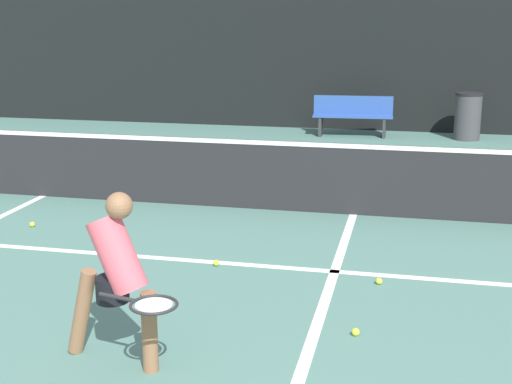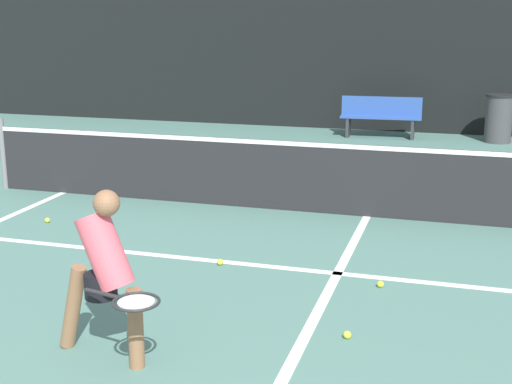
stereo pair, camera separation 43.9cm
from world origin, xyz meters
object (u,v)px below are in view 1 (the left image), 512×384
courtside_bench (353,114)px  parked_car (467,90)px  trash_bin (468,116)px  player_practicing (117,272)px

courtside_bench → parked_car: size_ratio=0.39×
trash_bin → parked_car: 4.90m
parked_car → player_practicing: bearing=-102.4°
courtside_bench → player_practicing: bearing=-98.0°
courtside_bench → parked_car: 5.65m
trash_bin → courtside_bench: bearing=-177.8°
player_practicing → trash_bin: player_practicing is taller
player_practicing → courtside_bench: bearing=98.7°
trash_bin → player_practicing: bearing=-106.4°
courtside_bench → trash_bin: size_ratio=1.75×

